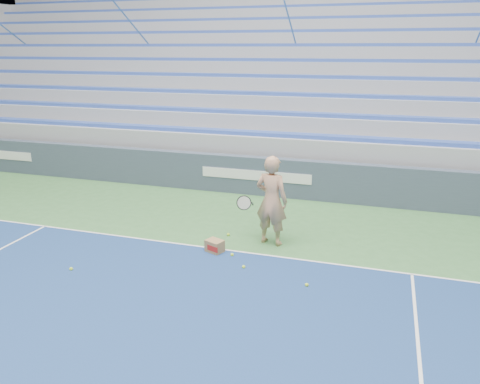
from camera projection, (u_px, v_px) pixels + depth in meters
The scene contains 9 objects.
sponsor_barrier at pixel (257, 176), 13.40m from camera, with size 30.00×0.32×1.10m.
bleachers at pixel (296, 94), 18.08m from camera, with size 31.00×9.15×7.30m.
tennis_player at pixel (271, 201), 9.87m from camera, with size 1.00×0.91×1.95m.
ball_box at pixel (215, 246), 9.68m from camera, with size 0.42×0.38×0.26m.
tennis_ball_0 at pixel (232, 255), 9.51m from camera, with size 0.07×0.07×0.07m, color #C1E72F.
tennis_ball_1 at pixel (307, 285), 8.30m from camera, with size 0.07×0.07×0.07m, color #C1E72F.
tennis_ball_2 at pixel (71, 269), 8.90m from camera, with size 0.07×0.07×0.07m, color #C1E72F.
tennis_ball_3 at pixel (228, 234), 10.54m from camera, with size 0.07×0.07×0.07m, color #C1E72F.
tennis_ball_4 at pixel (244, 267), 8.99m from camera, with size 0.07×0.07×0.07m, color #C1E72F.
Camera 1 is at (3.39, 3.39, 4.07)m, focal length 35.00 mm.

